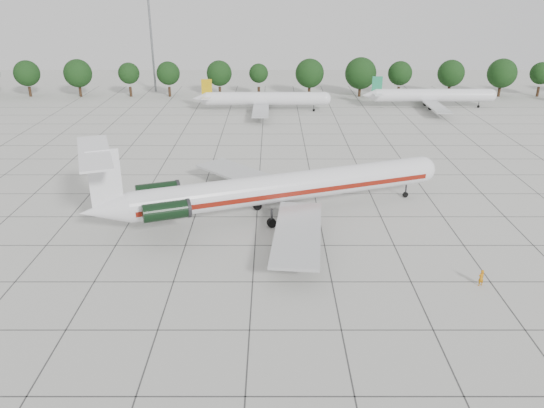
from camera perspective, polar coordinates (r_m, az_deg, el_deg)
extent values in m
plane|color=beige|center=(61.01, -1.84, -4.48)|extent=(260.00, 260.00, 0.00)
cube|color=#383838|center=(74.64, -1.50, 0.83)|extent=(170.00, 170.00, 0.02)
cylinder|color=silver|center=(67.45, 1.79, 1.87)|extent=(38.58, 16.77, 3.64)
sphere|color=silver|center=(76.56, 15.78, 3.59)|extent=(3.64, 3.64, 3.64)
cone|color=silver|center=(63.35, -17.62, -0.68)|extent=(6.41, 5.28, 3.64)
cube|color=maroon|center=(69.15, 1.23, 2.17)|extent=(36.34, 13.04, 0.61)
cube|color=maroon|center=(65.96, 2.37, 1.11)|extent=(36.34, 13.04, 0.61)
cube|color=#B7BABC|center=(75.91, -2.89, 3.10)|extent=(15.22, 15.32, 0.33)
cube|color=#B7BABC|center=(58.65, 2.79, -3.09)|extent=(6.59, 16.93, 0.33)
cube|color=black|center=(65.92, -12.07, 1.15)|extent=(2.76, 2.16, 0.28)
cylinder|color=black|center=(66.63, -12.17, 1.38)|extent=(5.69, 3.75, 2.09)
cube|color=black|center=(61.35, -11.38, -0.46)|extent=(2.76, 2.16, 0.28)
cylinder|color=black|center=(60.65, -11.27, -0.73)|extent=(5.69, 3.75, 2.09)
cube|color=silver|center=(61.99, -17.53, 2.66)|extent=(3.42, 1.48, 6.61)
cube|color=silver|center=(61.04, -18.59, 5.28)|extent=(7.56, 13.57, 0.24)
cylinder|color=black|center=(76.29, 14.20, 1.44)|extent=(0.28, 0.28, 2.09)
cylinder|color=black|center=(76.53, 14.15, 0.98)|extent=(0.83, 0.55, 0.77)
cylinder|color=black|center=(69.81, -1.62, 0.48)|extent=(0.34, 0.34, 1.98)
cylinder|color=black|center=(70.15, -1.61, -0.18)|extent=(1.26, 0.99, 1.10)
cylinder|color=black|center=(64.83, -0.04, -1.34)|extent=(0.34, 0.34, 1.98)
cylinder|color=black|center=(65.19, -0.04, -2.04)|extent=(1.26, 0.99, 1.10)
imported|color=#C0710B|center=(56.90, 21.57, -7.39)|extent=(0.75, 0.61, 1.76)
cylinder|color=silver|center=(124.42, -0.70, 11.27)|extent=(27.20, 3.00, 3.00)
cube|color=#B7BABC|center=(124.68, -1.17, 10.73)|extent=(3.50, 27.20, 0.25)
cube|color=#C49B0B|center=(124.81, -7.03, 12.36)|extent=(2.40, 0.25, 3.60)
cylinder|color=black|center=(127.13, -1.14, 10.32)|extent=(0.80, 0.45, 0.80)
cylinder|color=black|center=(122.84, -1.18, 9.88)|extent=(0.80, 0.45, 0.80)
cylinder|color=silver|center=(133.77, 16.92, 11.13)|extent=(27.20, 3.00, 3.00)
cube|color=#B7BABC|center=(133.72, 16.44, 10.65)|extent=(3.50, 27.20, 0.25)
cube|color=#1C8055|center=(130.10, 11.24, 12.53)|extent=(2.40, 0.25, 3.60)
cylinder|color=black|center=(136.07, 16.13, 10.28)|extent=(0.80, 0.45, 0.80)
cylinder|color=black|center=(131.94, 16.63, 9.85)|extent=(0.80, 0.45, 0.80)
cylinder|color=#332114|center=(155.25, -24.58, 10.93)|extent=(0.70, 0.70, 2.50)
sphere|color=black|center=(154.50, -24.87, 12.64)|extent=(6.57, 6.57, 6.57)
cylinder|color=#332114|center=(150.34, -19.92, 11.29)|extent=(0.70, 0.70, 2.50)
sphere|color=black|center=(149.57, -20.16, 13.06)|extent=(7.15, 7.15, 7.15)
cylinder|color=#332114|center=(146.46, -14.96, 11.59)|extent=(0.70, 0.70, 2.50)
sphere|color=black|center=(145.67, -15.15, 13.42)|extent=(5.43, 5.43, 5.43)
cylinder|color=#332114|center=(144.23, -10.96, 11.77)|extent=(0.70, 0.70, 2.50)
sphere|color=black|center=(143.42, -11.10, 13.63)|extent=(5.99, 5.99, 5.99)
cylinder|color=#332114|center=(142.36, -5.62, 11.93)|extent=(0.70, 0.70, 2.50)
sphere|color=black|center=(141.55, -5.70, 13.82)|extent=(6.50, 6.50, 6.50)
cylinder|color=#332114|center=(141.75, -1.43, 11.98)|extent=(0.70, 0.70, 2.50)
sphere|color=black|center=(140.93, -1.45, 13.88)|extent=(4.93, 4.93, 4.93)
cylinder|color=#332114|center=(142.04, 4.02, 11.96)|extent=(0.70, 0.70, 2.50)
sphere|color=black|center=(141.22, 4.07, 13.85)|extent=(7.40, 7.40, 7.40)
cylinder|color=#332114|center=(143.55, 9.39, 11.83)|extent=(0.70, 0.70, 2.50)
sphere|color=black|center=(142.74, 9.51, 13.70)|extent=(8.08, 8.08, 8.08)
cylinder|color=#332114|center=(145.53, 13.43, 11.67)|extent=(0.70, 0.70, 2.50)
sphere|color=black|center=(144.73, 13.61, 13.51)|extent=(6.17, 6.17, 6.17)
cylinder|color=#332114|center=(149.08, 18.47, 11.39)|extent=(0.70, 0.70, 2.50)
sphere|color=black|center=(148.30, 18.70, 13.18)|extent=(6.82, 6.82, 6.82)
cylinder|color=#332114|center=(153.69, 23.23, 11.04)|extent=(0.70, 0.70, 2.50)
sphere|color=black|center=(152.93, 23.51, 12.77)|extent=(7.44, 7.44, 7.44)
cylinder|color=#332114|center=(157.91, 26.69, 10.74)|extent=(0.70, 0.70, 2.50)
sphere|color=black|center=(157.18, 27.00, 12.42)|extent=(5.66, 5.66, 5.66)
cylinder|color=slate|center=(150.41, -12.80, 16.42)|extent=(0.56, 0.56, 25.00)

